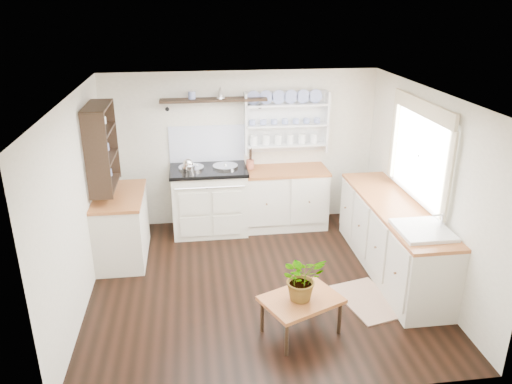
% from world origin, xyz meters
% --- Properties ---
extents(floor, '(4.00, 3.80, 0.01)m').
position_xyz_m(floor, '(0.00, 0.00, 0.00)').
color(floor, black).
rests_on(floor, ground).
extents(wall_back, '(4.00, 0.02, 2.30)m').
position_xyz_m(wall_back, '(0.00, 1.90, 1.15)').
color(wall_back, beige).
rests_on(wall_back, ground).
extents(wall_right, '(0.02, 3.80, 2.30)m').
position_xyz_m(wall_right, '(2.00, 0.00, 1.15)').
color(wall_right, beige).
rests_on(wall_right, ground).
extents(wall_left, '(0.02, 3.80, 2.30)m').
position_xyz_m(wall_left, '(-2.00, 0.00, 1.15)').
color(wall_left, beige).
rests_on(wall_left, ground).
extents(ceiling, '(4.00, 3.80, 0.01)m').
position_xyz_m(ceiling, '(0.00, 0.00, 2.30)').
color(ceiling, white).
rests_on(ceiling, wall_back).
extents(window, '(0.08, 1.55, 1.22)m').
position_xyz_m(window, '(1.95, 0.15, 1.56)').
color(window, white).
rests_on(window, wall_right).
extents(aga_cooker, '(1.10, 0.76, 1.01)m').
position_xyz_m(aga_cooker, '(-0.51, 1.57, 0.50)').
color(aga_cooker, beige).
rests_on(aga_cooker, floor).
extents(back_cabinets, '(1.27, 0.63, 0.90)m').
position_xyz_m(back_cabinets, '(0.60, 1.60, 0.46)').
color(back_cabinets, beige).
rests_on(back_cabinets, floor).
extents(right_cabinets, '(0.62, 2.43, 0.90)m').
position_xyz_m(right_cabinets, '(1.70, 0.10, 0.46)').
color(right_cabinets, beige).
rests_on(right_cabinets, floor).
extents(belfast_sink, '(0.55, 0.60, 0.45)m').
position_xyz_m(belfast_sink, '(1.70, -0.65, 0.80)').
color(belfast_sink, white).
rests_on(belfast_sink, right_cabinets).
extents(left_cabinets, '(0.62, 1.13, 0.90)m').
position_xyz_m(left_cabinets, '(-1.70, 0.90, 0.46)').
color(left_cabinets, beige).
rests_on(left_cabinets, floor).
extents(plate_rack, '(1.20, 0.22, 0.90)m').
position_xyz_m(plate_rack, '(0.65, 1.86, 1.56)').
color(plate_rack, white).
rests_on(plate_rack, wall_back).
extents(high_shelf, '(1.50, 0.29, 0.16)m').
position_xyz_m(high_shelf, '(-0.40, 1.78, 1.91)').
color(high_shelf, black).
rests_on(high_shelf, wall_back).
extents(left_shelving, '(0.28, 0.80, 1.05)m').
position_xyz_m(left_shelving, '(-1.84, 0.90, 1.55)').
color(left_shelving, black).
rests_on(left_shelving, wall_left).
extents(kettle, '(0.19, 0.19, 0.23)m').
position_xyz_m(kettle, '(-0.79, 1.45, 1.05)').
color(kettle, silver).
rests_on(kettle, aga_cooker).
extents(utensil_crock, '(0.11, 0.11, 0.13)m').
position_xyz_m(utensil_crock, '(0.10, 1.68, 0.97)').
color(utensil_crock, '#AF5940').
rests_on(utensil_crock, back_cabinets).
extents(center_table, '(0.92, 0.81, 0.41)m').
position_xyz_m(center_table, '(0.30, -1.01, 0.37)').
color(center_table, brown).
rests_on(center_table, floor).
extents(potted_plant, '(0.51, 0.46, 0.48)m').
position_xyz_m(potted_plant, '(0.30, -1.01, 0.66)').
color(potted_plant, '#3F7233').
rests_on(potted_plant, center_table).
extents(floor_rug, '(0.73, 0.96, 0.02)m').
position_xyz_m(floor_rug, '(1.19, -0.55, 0.01)').
color(floor_rug, '#976F58').
rests_on(floor_rug, floor).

